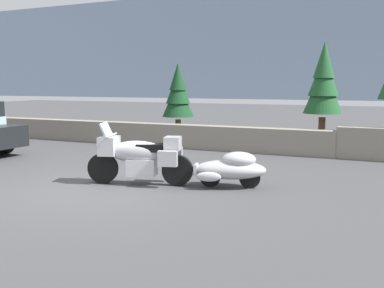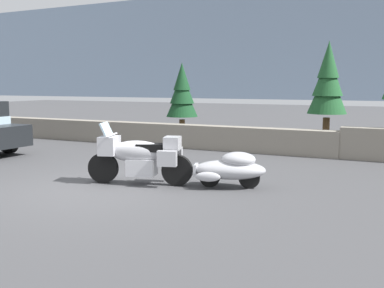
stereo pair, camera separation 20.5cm
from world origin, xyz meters
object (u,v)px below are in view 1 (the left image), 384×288
at_px(car_shaped_trailer, 230,168).
at_px(pine_tree_far_right, 178,93).
at_px(touring_motorcycle, 139,156).
at_px(pine_tree_secondary, 324,82).

bearing_deg(car_shaped_trailer, pine_tree_far_right, 124.76).
bearing_deg(pine_tree_far_right, touring_motorcycle, -70.45).
distance_m(car_shaped_trailer, pine_tree_secondary, 7.18).
relative_size(touring_motorcycle, car_shaped_trailer, 1.02).
relative_size(touring_motorcycle, pine_tree_far_right, 0.77).
distance_m(pine_tree_secondary, pine_tree_far_right, 5.16).
bearing_deg(touring_motorcycle, pine_tree_far_right, 109.55).
height_order(pine_tree_secondary, pine_tree_far_right, pine_tree_secondary).
xyz_separation_m(touring_motorcycle, pine_tree_far_right, (-2.37, 6.66, 1.22)).
height_order(touring_motorcycle, pine_tree_secondary, pine_tree_secondary).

